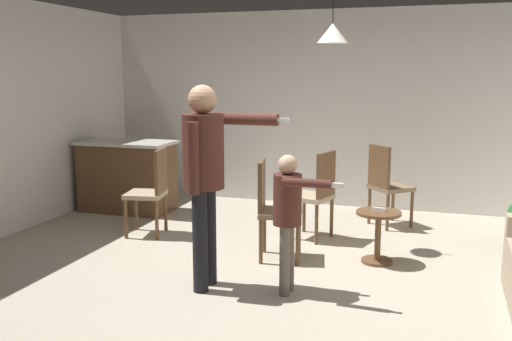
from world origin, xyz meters
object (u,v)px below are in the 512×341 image
at_px(side_table_by_couch, 378,230).
at_px(dining_chair_near_wall, 152,189).
at_px(dining_chair_centre_back, 316,192).
at_px(person_adult, 205,165).
at_px(person_child, 289,209).
at_px(kitchen_counter, 127,176).
at_px(dining_chair_by_counter, 273,206).
at_px(dining_chair_spare, 386,182).
at_px(spare_remote_on_table, 379,209).

bearing_deg(side_table_by_couch, dining_chair_near_wall, 175.70).
distance_m(side_table_by_couch, dining_chair_centre_back, 0.98).
xyz_separation_m(dining_chair_near_wall, dining_chair_centre_back, (1.83, 0.41, 0.00)).
bearing_deg(dining_chair_centre_back, person_adult, 177.43).
xyz_separation_m(person_adult, person_child, (0.71, 0.09, -0.35)).
relative_size(kitchen_counter, dining_chair_by_counter, 1.26).
bearing_deg(dining_chair_spare, kitchen_counter, -128.29).
relative_size(side_table_by_couch, spare_remote_on_table, 4.00).
bearing_deg(side_table_by_couch, spare_remote_on_table, 102.96).
bearing_deg(dining_chair_near_wall, dining_chair_spare, -75.65).
height_order(side_table_by_couch, dining_chair_spare, dining_chair_spare).
xyz_separation_m(kitchen_counter, dining_chair_spare, (3.40, 0.25, 0.07)).
bearing_deg(dining_chair_near_wall, spare_remote_on_table, -105.08).
relative_size(person_adult, spare_remote_on_table, 13.52).
bearing_deg(dining_chair_spare, person_child, -56.37).
height_order(person_child, spare_remote_on_table, person_child).
bearing_deg(spare_remote_on_table, person_child, -121.90).
distance_m(dining_chair_centre_back, dining_chair_spare, 1.05).
bearing_deg(spare_remote_on_table, dining_chair_spare, 91.90).
relative_size(person_adult, dining_chair_spare, 1.76).
xyz_separation_m(side_table_by_couch, spare_remote_on_table, (-0.00, 0.00, 0.21)).
bearing_deg(dining_chair_by_counter, person_adult, -30.87).
xyz_separation_m(person_child, dining_chair_by_counter, (-0.37, 0.84, -0.19)).
relative_size(side_table_by_couch, person_adult, 0.30).
bearing_deg(dining_chair_centre_back, dining_chair_by_counter, 177.66).
height_order(person_adult, dining_chair_by_counter, person_adult).
bearing_deg(person_child, spare_remote_on_table, 151.09).
height_order(kitchen_counter, person_child, person_child).
distance_m(kitchen_counter, dining_chair_by_counter, 2.77).
xyz_separation_m(person_adult, dining_chair_centre_back, (0.61, 1.73, -0.54)).
xyz_separation_m(dining_chair_by_counter, dining_chair_spare, (0.97, 1.57, 0.00)).
relative_size(person_child, dining_chair_spare, 1.19).
bearing_deg(person_adult, kitchen_counter, -135.74).
distance_m(dining_chair_by_counter, dining_chair_centre_back, 0.84).
xyz_separation_m(person_adult, dining_chair_by_counter, (0.33, 0.94, -0.54)).
xyz_separation_m(person_child, spare_remote_on_table, (0.64, 1.03, -0.20)).
distance_m(person_adult, dining_chair_by_counter, 1.13).
bearing_deg(dining_chair_centre_back, person_child, -159.74).
height_order(person_child, dining_chair_centre_back, person_child).
bearing_deg(dining_chair_by_counter, dining_chair_spare, 136.95).
relative_size(person_adult, dining_chair_centre_back, 1.76).
height_order(person_child, dining_chair_spare, person_child).
bearing_deg(person_adult, spare_remote_on_table, 131.32).
xyz_separation_m(kitchen_counter, person_child, (2.80, -2.17, 0.26)).
bearing_deg(dining_chair_by_counter, spare_remote_on_table, 89.37).
distance_m(kitchen_counter, dining_chair_spare, 3.41).
xyz_separation_m(person_child, dining_chair_spare, (0.60, 2.42, -0.19)).
bearing_deg(kitchen_counter, spare_remote_on_table, -18.19).
relative_size(person_child, dining_chair_near_wall, 1.19).
xyz_separation_m(dining_chair_near_wall, spare_remote_on_table, (2.58, -0.19, -0.01)).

